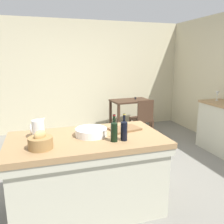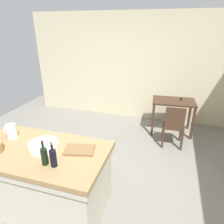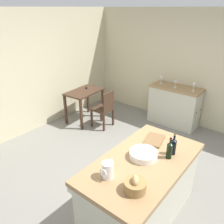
# 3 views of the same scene
# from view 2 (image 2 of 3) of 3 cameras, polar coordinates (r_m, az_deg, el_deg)

# --- Properties ---
(ground_plane) EXTENTS (6.76, 6.76, 0.00)m
(ground_plane) POSITION_cam_2_polar(r_m,az_deg,el_deg) (3.43, -4.07, -18.27)
(ground_plane) COLOR slate
(wall_back) EXTENTS (5.32, 0.12, 2.60)m
(wall_back) POSITION_cam_2_polar(r_m,az_deg,el_deg) (5.16, 5.87, 12.37)
(wall_back) COLOR beige
(wall_back) RESTS_ON ground
(island_table) EXTENTS (1.69, 0.92, 0.88)m
(island_table) POSITION_cam_2_polar(r_m,az_deg,el_deg) (2.88, -19.08, -16.81)
(island_table) COLOR #99754C
(island_table) RESTS_ON ground
(writing_desk) EXTENTS (0.94, 0.63, 0.82)m
(writing_desk) POSITION_cam_2_polar(r_m,az_deg,el_deg) (4.63, 17.00, 1.66)
(writing_desk) COLOR #3D281C
(writing_desk) RESTS_ON ground
(wooden_chair) EXTENTS (0.42, 0.42, 0.88)m
(wooden_chair) POSITION_cam_2_polar(r_m,az_deg,el_deg) (4.14, 17.09, -3.49)
(wooden_chair) COLOR #3D281C
(wooden_chair) RESTS_ON ground
(pitcher) EXTENTS (0.17, 0.13, 0.24)m
(pitcher) POSITION_cam_2_polar(r_m,az_deg,el_deg) (3.00, -26.66, -4.84)
(pitcher) COLOR white
(pitcher) RESTS_ON island_table
(wash_bowl) EXTENTS (0.35, 0.35, 0.08)m
(wash_bowl) POSITION_cam_2_polar(r_m,az_deg,el_deg) (2.62, -18.83, -9.06)
(wash_bowl) COLOR white
(wash_bowl) RESTS_ON island_table
(cutting_board) EXTENTS (0.40, 0.31, 0.02)m
(cutting_board) POSITION_cam_2_polar(r_m,az_deg,el_deg) (2.49, -9.20, -10.52)
(cutting_board) COLOR brown
(cutting_board) RESTS_ON island_table
(wine_bottle_dark) EXTENTS (0.07, 0.07, 0.29)m
(wine_bottle_dark) POSITION_cam_2_polar(r_m,az_deg,el_deg) (2.25, -16.38, -12.10)
(wine_bottle_dark) COLOR black
(wine_bottle_dark) RESTS_ON island_table
(wine_bottle_amber) EXTENTS (0.07, 0.07, 0.29)m
(wine_bottle_amber) POSITION_cam_2_polar(r_m,az_deg,el_deg) (2.31, -18.70, -11.51)
(wine_bottle_amber) COLOR black
(wine_bottle_amber) RESTS_ON island_table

